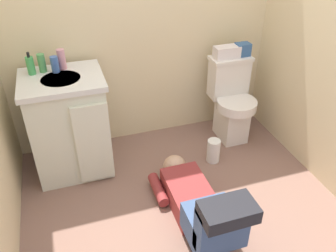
% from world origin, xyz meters
% --- Properties ---
extents(ground_plane, '(2.76, 3.11, 0.04)m').
position_xyz_m(ground_plane, '(0.00, 0.00, -0.02)').
color(ground_plane, '#846052').
extents(wall_back, '(2.42, 0.08, 2.40)m').
position_xyz_m(wall_back, '(0.00, 1.09, 1.20)').
color(wall_back, beige).
rests_on(wall_back, ground_plane).
extents(toilet, '(0.36, 0.46, 0.75)m').
position_xyz_m(toilet, '(0.73, 0.77, 0.37)').
color(toilet, silver).
rests_on(toilet, ground_plane).
extents(vanity_cabinet, '(0.60, 0.53, 0.82)m').
position_xyz_m(vanity_cabinet, '(-0.69, 0.74, 0.42)').
color(vanity_cabinet, silver).
rests_on(vanity_cabinet, ground_plane).
extents(faucet, '(0.02, 0.02, 0.10)m').
position_xyz_m(faucet, '(-0.69, 0.88, 0.87)').
color(faucet, silver).
rests_on(faucet, vanity_cabinet).
extents(person_plumber, '(0.39, 1.06, 0.52)m').
position_xyz_m(person_plumber, '(0.05, -0.15, 0.18)').
color(person_plumber, maroon).
rests_on(person_plumber, ground_plane).
extents(tissue_box, '(0.22, 0.11, 0.10)m').
position_xyz_m(tissue_box, '(0.68, 0.86, 0.80)').
color(tissue_box, silver).
rests_on(tissue_box, toilet).
extents(toiletry_bag, '(0.12, 0.09, 0.11)m').
position_xyz_m(toiletry_bag, '(0.83, 0.86, 0.81)').
color(toiletry_bag, '#33598C').
rests_on(toiletry_bag, toilet).
extents(soap_dispenser, '(0.06, 0.06, 0.17)m').
position_xyz_m(soap_dispenser, '(-0.88, 0.86, 0.89)').
color(soap_dispenser, '#42A352').
rests_on(soap_dispenser, vanity_cabinet).
extents(bottle_green, '(0.05, 0.05, 0.14)m').
position_xyz_m(bottle_green, '(-0.81, 0.88, 0.89)').
color(bottle_green, '#4D9953').
rests_on(bottle_green, vanity_cabinet).
extents(bottle_blue, '(0.06, 0.06, 0.12)m').
position_xyz_m(bottle_blue, '(-0.72, 0.84, 0.88)').
color(bottle_blue, '#436AB5').
rests_on(bottle_blue, vanity_cabinet).
extents(bottle_pink, '(0.06, 0.06, 0.15)m').
position_xyz_m(bottle_pink, '(-0.66, 0.89, 0.90)').
color(bottle_pink, pink).
rests_on(bottle_pink, vanity_cabinet).
extents(paper_towel_roll, '(0.11, 0.11, 0.21)m').
position_xyz_m(paper_towel_roll, '(0.43, 0.45, 0.10)').
color(paper_towel_roll, white).
rests_on(paper_towel_roll, ground_plane).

